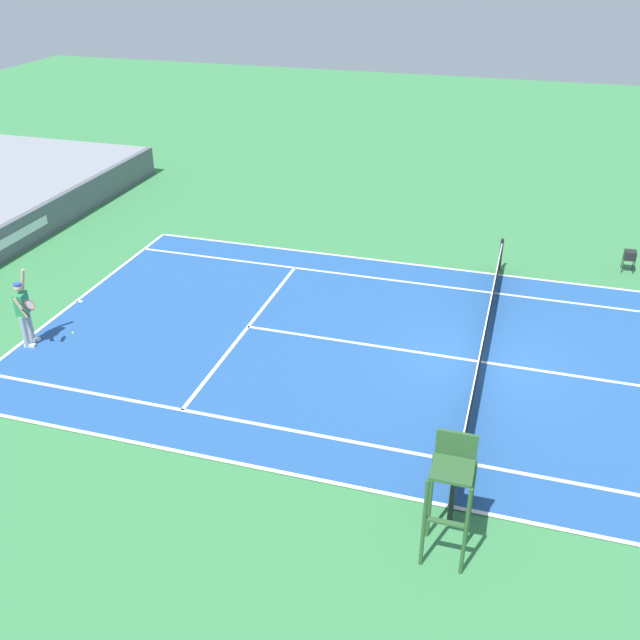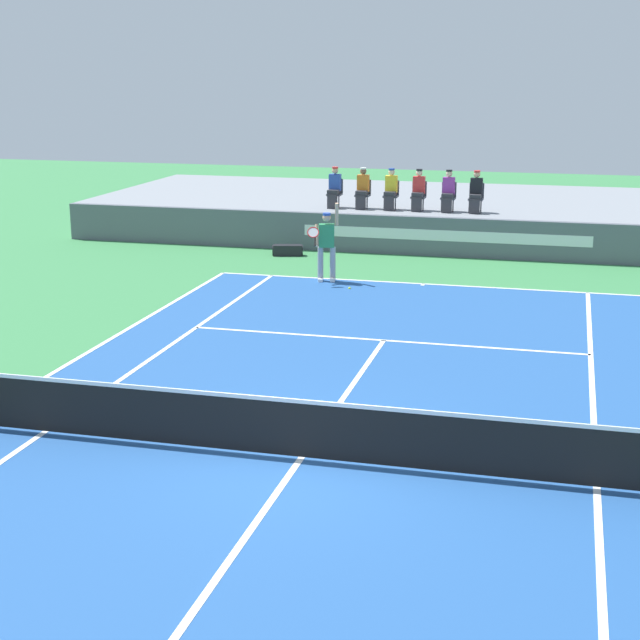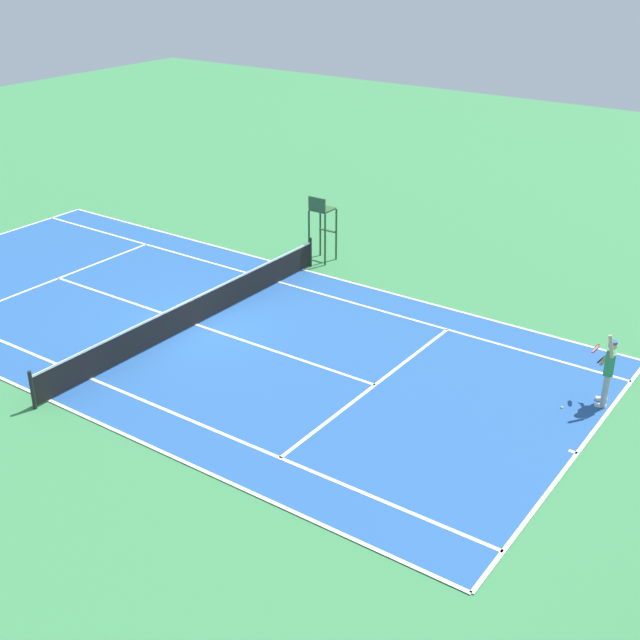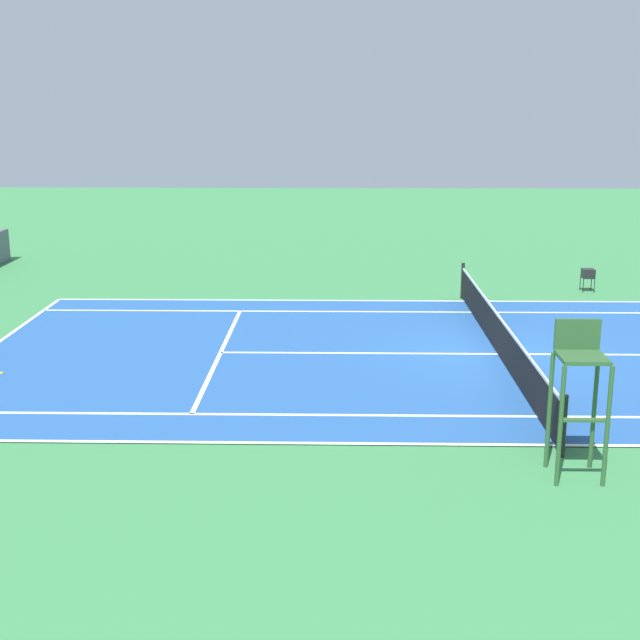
{
  "view_description": "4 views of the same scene",
  "coord_description": "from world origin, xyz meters",
  "px_view_note": "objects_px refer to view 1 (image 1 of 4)",
  "views": [
    {
      "loc": [
        -16.21,
        -0.56,
        9.85
      ],
      "look_at": [
        -0.76,
        4.08,
        1.0
      ],
      "focal_mm": 40.48,
      "sensor_mm": 36.0,
      "label": 1
    },
    {
      "loc": [
        3.5,
        -12.48,
        5.5
      ],
      "look_at": [
        -0.76,
        4.08,
        1.0
      ],
      "focal_mm": 54.45,
      "sensor_mm": 36.0,
      "label": 2
    },
    {
      "loc": [
        16.72,
        16.43,
        11.14
      ],
      "look_at": [
        -0.76,
        4.08,
        1.0
      ],
      "focal_mm": 47.39,
      "sensor_mm": 36.0,
      "label": 3
    },
    {
      "loc": [
        -19.34,
        3.69,
        5.67
      ],
      "look_at": [
        -0.76,
        4.08,
        1.0
      ],
      "focal_mm": 48.88,
      "sensor_mm": 36.0,
      "label": 4
    }
  ],
  "objects_px": {
    "tennis_ball": "(73,333)",
    "tennis_player": "(24,311)",
    "umpire_chair": "(451,484)",
    "ball_hopper": "(630,255)"
  },
  "relations": [
    {
      "from": "umpire_chair",
      "to": "ball_hopper",
      "type": "xyz_separation_m",
      "value": [
        13.64,
        -3.99,
        -0.98
      ]
    },
    {
      "from": "tennis_player",
      "to": "ball_hopper",
      "type": "bearing_deg",
      "value": -58.56
    },
    {
      "from": "tennis_ball",
      "to": "tennis_player",
      "type": "bearing_deg",
      "value": 136.21
    },
    {
      "from": "tennis_ball",
      "to": "umpire_chair",
      "type": "height_order",
      "value": "umpire_chair"
    },
    {
      "from": "tennis_player",
      "to": "tennis_ball",
      "type": "distance_m",
      "value": 1.47
    },
    {
      "from": "tennis_player",
      "to": "umpire_chair",
      "type": "distance_m",
      "value": 12.35
    },
    {
      "from": "tennis_player",
      "to": "ball_hopper",
      "type": "xyz_separation_m",
      "value": [
        9.55,
        -15.62,
        -0.42
      ]
    },
    {
      "from": "umpire_chair",
      "to": "tennis_player",
      "type": "bearing_deg",
      "value": 70.62
    },
    {
      "from": "tennis_ball",
      "to": "umpire_chair",
      "type": "bearing_deg",
      "value": -114.24
    },
    {
      "from": "tennis_ball",
      "to": "umpire_chair",
      "type": "xyz_separation_m",
      "value": [
        -4.89,
        -10.87,
        1.52
      ]
    }
  ]
}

